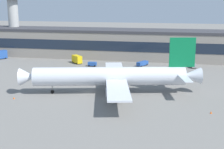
{
  "coord_description": "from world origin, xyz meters",
  "views": [
    {
      "loc": [
        27.01,
        -94.01,
        28.6
      ],
      "look_at": [
        6.64,
        4.92,
        5.0
      ],
      "focal_mm": 52.41,
      "sensor_mm": 36.0,
      "label": 1
    }
  ],
  "objects_px": {
    "control_tower": "(13,13)",
    "follow_me_car": "(193,65)",
    "belt_loader": "(143,63)",
    "stair_truck": "(77,59)",
    "traffic_cone_1": "(14,98)",
    "traffic_cone_0": "(211,112)",
    "baggage_tug": "(92,64)",
    "airliner": "(112,76)"
  },
  "relations": [
    {
      "from": "airliner",
      "to": "traffic_cone_0",
      "type": "height_order",
      "value": "airliner"
    },
    {
      "from": "control_tower",
      "to": "follow_me_car",
      "type": "relative_size",
      "value": 7.15
    },
    {
      "from": "control_tower",
      "to": "baggage_tug",
      "type": "relative_size",
      "value": 9.41
    },
    {
      "from": "control_tower",
      "to": "stair_truck",
      "type": "xyz_separation_m",
      "value": [
        41.06,
        -21.04,
        -19.15
      ]
    },
    {
      "from": "control_tower",
      "to": "stair_truck",
      "type": "distance_m",
      "value": 49.96
    },
    {
      "from": "traffic_cone_1",
      "to": "belt_loader",
      "type": "bearing_deg",
      "value": 60.44
    },
    {
      "from": "stair_truck",
      "to": "follow_me_car",
      "type": "distance_m",
      "value": 50.82
    },
    {
      "from": "airliner",
      "to": "follow_me_car",
      "type": "xyz_separation_m",
      "value": [
        25.6,
        44.21,
        -4.26
      ]
    },
    {
      "from": "follow_me_car",
      "to": "baggage_tug",
      "type": "xyz_separation_m",
      "value": [
        -42.2,
        -5.85,
        -0.0
      ]
    },
    {
      "from": "belt_loader",
      "to": "airliner",
      "type": "bearing_deg",
      "value": -95.84
    },
    {
      "from": "control_tower",
      "to": "traffic_cone_1",
      "type": "height_order",
      "value": "control_tower"
    },
    {
      "from": "control_tower",
      "to": "follow_me_car",
      "type": "height_order",
      "value": "control_tower"
    },
    {
      "from": "traffic_cone_1",
      "to": "baggage_tug",
      "type": "bearing_deg",
      "value": 78.35
    },
    {
      "from": "control_tower",
      "to": "belt_loader",
      "type": "relative_size",
      "value": 5.16
    },
    {
      "from": "control_tower",
      "to": "traffic_cone_0",
      "type": "bearing_deg",
      "value": -39.31
    },
    {
      "from": "traffic_cone_0",
      "to": "stair_truck",
      "type": "bearing_deg",
      "value": 133.5
    },
    {
      "from": "control_tower",
      "to": "belt_loader",
      "type": "height_order",
      "value": "control_tower"
    },
    {
      "from": "stair_truck",
      "to": "baggage_tug",
      "type": "relative_size",
      "value": 1.65
    },
    {
      "from": "stair_truck",
      "to": "follow_me_car",
      "type": "height_order",
      "value": "stair_truck"
    },
    {
      "from": "airliner",
      "to": "baggage_tug",
      "type": "bearing_deg",
      "value": 113.41
    },
    {
      "from": "airliner",
      "to": "control_tower",
      "type": "bearing_deg",
      "value": 135.79
    },
    {
      "from": "belt_loader",
      "to": "baggage_tug",
      "type": "height_order",
      "value": "belt_loader"
    },
    {
      "from": "control_tower",
      "to": "traffic_cone_1",
      "type": "relative_size",
      "value": 56.18
    },
    {
      "from": "follow_me_car",
      "to": "traffic_cone_1",
      "type": "relative_size",
      "value": 7.85
    },
    {
      "from": "control_tower",
      "to": "stair_truck",
      "type": "height_order",
      "value": "control_tower"
    },
    {
      "from": "follow_me_car",
      "to": "belt_loader",
      "type": "distance_m",
      "value": 21.14
    },
    {
      "from": "airliner",
      "to": "traffic_cone_1",
      "type": "xyz_separation_m",
      "value": [
        -26.92,
        -11.68,
        -5.04
      ]
    },
    {
      "from": "stair_truck",
      "to": "traffic_cone_1",
      "type": "xyz_separation_m",
      "value": [
        -1.71,
        -55.1,
        -1.68
      ]
    },
    {
      "from": "baggage_tug",
      "to": "traffic_cone_0",
      "type": "bearing_deg",
      "value": -48.81
    },
    {
      "from": "airliner",
      "to": "follow_me_car",
      "type": "bearing_deg",
      "value": 59.93
    },
    {
      "from": "control_tower",
      "to": "traffic_cone_0",
      "type": "distance_m",
      "value": 124.05
    },
    {
      "from": "airliner",
      "to": "belt_loader",
      "type": "distance_m",
      "value": 44.1
    },
    {
      "from": "control_tower",
      "to": "baggage_tug",
      "type": "distance_m",
      "value": 59.59
    },
    {
      "from": "traffic_cone_1",
      "to": "control_tower",
      "type": "bearing_deg",
      "value": 117.33
    },
    {
      "from": "stair_truck",
      "to": "follow_me_car",
      "type": "xyz_separation_m",
      "value": [
        50.81,
        0.79,
        -0.89
      ]
    },
    {
      "from": "follow_me_car",
      "to": "baggage_tug",
      "type": "height_order",
      "value": "same"
    },
    {
      "from": "control_tower",
      "to": "follow_me_car",
      "type": "bearing_deg",
      "value": -12.43
    },
    {
      "from": "traffic_cone_0",
      "to": "airliner",
      "type": "bearing_deg",
      "value": 155.35
    },
    {
      "from": "control_tower",
      "to": "belt_loader",
      "type": "distance_m",
      "value": 76.39
    },
    {
      "from": "belt_loader",
      "to": "baggage_tug",
      "type": "xyz_separation_m",
      "value": [
        -21.07,
        -5.31,
        -0.07
      ]
    },
    {
      "from": "control_tower",
      "to": "baggage_tug",
      "type": "xyz_separation_m",
      "value": [
        49.67,
        -26.11,
        -20.04
      ]
    },
    {
      "from": "follow_me_car",
      "to": "belt_loader",
      "type": "relative_size",
      "value": 0.72
    }
  ]
}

